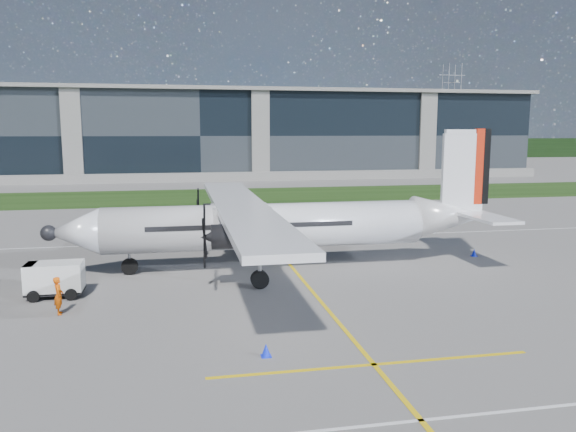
% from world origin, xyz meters
% --- Properties ---
extents(ground, '(400.00, 400.00, 0.00)m').
position_xyz_m(ground, '(0.00, 40.00, 0.00)').
color(ground, slate).
rests_on(ground, ground).
extents(grass_strip, '(400.00, 18.00, 0.04)m').
position_xyz_m(grass_strip, '(0.00, 48.00, 0.02)').
color(grass_strip, '#16320D').
rests_on(grass_strip, ground).
extents(terminal_building, '(120.00, 20.00, 15.00)m').
position_xyz_m(terminal_building, '(0.00, 80.00, 7.50)').
color(terminal_building, black).
rests_on(terminal_building, ground).
extents(tree_line, '(400.00, 6.00, 6.00)m').
position_xyz_m(tree_line, '(0.00, 140.00, 3.00)').
color(tree_line, black).
rests_on(tree_line, ground).
extents(pylon_east, '(9.00, 4.60, 30.00)m').
position_xyz_m(pylon_east, '(85.00, 150.00, 15.00)').
color(pylon_east, gray).
rests_on(pylon_east, ground).
extents(yellow_taxiway_centerline, '(0.20, 70.00, 0.01)m').
position_xyz_m(yellow_taxiway_centerline, '(3.00, 10.00, 0.01)').
color(yellow_taxiway_centerline, yellow).
rests_on(yellow_taxiway_centerline, ground).
extents(turboprop_aircraft, '(27.16, 28.17, 8.45)m').
position_xyz_m(turboprop_aircraft, '(2.41, 8.93, 4.22)').
color(turboprop_aircraft, white).
rests_on(turboprop_aircraft, ground).
extents(baggage_tug, '(2.92, 1.75, 1.75)m').
position_xyz_m(baggage_tug, '(-9.97, 5.07, 0.88)').
color(baggage_tug, silver).
rests_on(baggage_tug, ground).
extents(ground_crew_person, '(0.73, 0.91, 2.01)m').
position_xyz_m(ground_crew_person, '(-9.22, 2.13, 1.00)').
color(ground_crew_person, '#F25907').
rests_on(ground_crew_person, ground).
extents(safety_cone_nose_port, '(0.36, 0.36, 0.50)m').
position_xyz_m(safety_cone_nose_port, '(-10.20, 7.92, 0.25)').
color(safety_cone_nose_port, '#0E24F1').
rests_on(safety_cone_nose_port, ground).
extents(safety_cone_tail, '(0.36, 0.36, 0.50)m').
position_xyz_m(safety_cone_tail, '(15.61, 9.54, 0.25)').
color(safety_cone_tail, '#0E24F1').
rests_on(safety_cone_tail, ground).
extents(safety_cone_portwing, '(0.36, 0.36, 0.50)m').
position_xyz_m(safety_cone_portwing, '(-0.69, -4.52, 0.25)').
color(safety_cone_portwing, '#0E24F1').
rests_on(safety_cone_portwing, ground).
extents(safety_cone_nose_stbd, '(0.36, 0.36, 0.50)m').
position_xyz_m(safety_cone_nose_stbd, '(-10.74, 9.70, 0.25)').
color(safety_cone_nose_stbd, '#0E24F1').
rests_on(safety_cone_nose_stbd, ground).
extents(safety_cone_stbdwing, '(0.36, 0.36, 0.50)m').
position_xyz_m(safety_cone_stbdwing, '(-0.20, 23.44, 0.25)').
color(safety_cone_stbdwing, '#0E24F1').
rests_on(safety_cone_stbdwing, ground).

